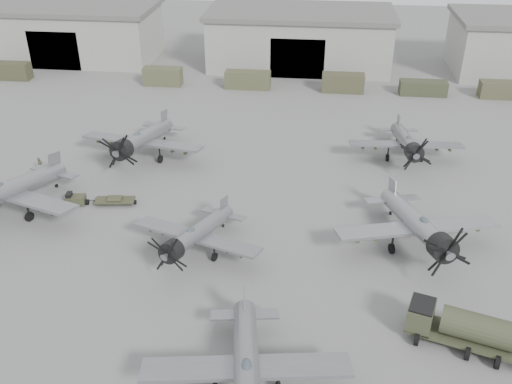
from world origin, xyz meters
The scene contains 18 objects.
ground centered at (0.00, 0.00, 0.00)m, with size 220.00×220.00×0.00m, color #5F5F5D.
hangar_left centered at (-38.00, 61.96, 4.37)m, with size 29.00×14.80×8.70m.
hangar_center centered at (0.00, 61.96, 4.37)m, with size 29.00×14.80×8.70m.
support_truck_0 centered at (-43.01, 50.00, 1.26)m, with size 6.16×2.20×2.52m, color #3A3A26.
support_truck_2 centered at (-19.40, 50.00, 1.28)m, with size 5.56×2.20×2.56m, color #474B31.
support_truck_3 centered at (-6.83, 50.00, 1.23)m, with size 6.54×2.20×2.46m, color #46482F.
support_truck_4 centered at (6.80, 50.00, 1.31)m, with size 5.96×2.20×2.62m, color #3F3F29.
support_truck_5 centered at (18.02, 50.00, 0.99)m, with size 6.52×2.20×1.98m, color #353925.
support_truck_6 centered at (28.88, 50.00, 1.15)m, with size 6.42×2.20×2.29m, color #45432D.
aircraft_near_1 centered at (-0.02, -4.99, 2.33)m, with size 12.89×11.60×5.12m.
aircraft_mid_0 centered at (-24.26, 12.96, 2.57)m, with size 14.05×12.65×5.64m.
aircraft_mid_1 centered at (-6.04, 8.79, 2.06)m, with size 11.25×10.14×4.52m.
aircraft_mid_2 centered at (12.19, 11.49, 2.50)m, with size 13.78×12.40×5.49m.
aircraft_far_0 centered at (-15.41, 25.41, 2.47)m, with size 13.70×12.33×5.44m.
aircraft_far_1 centered at (13.15, 28.42, 2.23)m, with size 12.26×11.03×4.90m.
fuel_tanker centered at (13.63, 0.91, 1.59)m, with size 7.54×4.39×2.76m.
tug_trailer centered at (-17.66, 15.79, 0.49)m, with size 6.53×2.02×1.29m.
ground_crew centered at (-25.29, 21.58, 0.84)m, with size 0.61×0.40×1.68m, color #3C3C27.
Camera 1 is at (3.23, -28.84, 28.23)m, focal length 40.00 mm.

